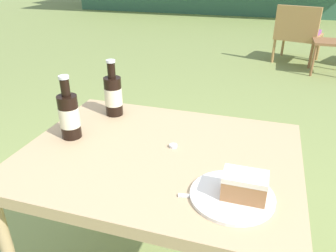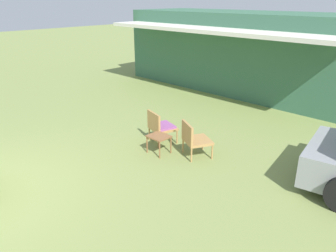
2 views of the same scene
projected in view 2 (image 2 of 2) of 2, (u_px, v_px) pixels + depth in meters
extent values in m
cube|color=#38664C|center=(243.00, 51.00, 12.13)|extent=(8.86, 3.04, 2.76)
cube|color=silver|center=(209.00, 30.00, 10.39)|extent=(8.41, 1.20, 0.12)
cylinder|color=#B2844C|center=(177.00, 137.00, 7.73)|extent=(0.04, 0.04, 0.32)
cylinder|color=#B2844C|center=(166.00, 130.00, 8.14)|extent=(0.04, 0.04, 0.32)
cylinder|color=#B2844C|center=(159.00, 141.00, 7.51)|extent=(0.04, 0.04, 0.32)
cylinder|color=#B2844C|center=(149.00, 134.00, 7.92)|extent=(0.04, 0.04, 0.32)
cube|color=#B2844C|center=(163.00, 128.00, 7.75)|extent=(0.68, 0.67, 0.06)
cube|color=#B2844C|center=(154.00, 121.00, 7.56)|extent=(0.55, 0.20, 0.39)
cube|color=#995193|center=(163.00, 126.00, 7.73)|extent=(0.61, 0.57, 0.05)
cylinder|color=#B2844C|center=(212.00, 152.00, 6.98)|extent=(0.04, 0.04, 0.32)
cylinder|color=#B2844C|center=(203.00, 143.00, 7.43)|extent=(0.04, 0.04, 0.32)
cylinder|color=#B2844C|center=(191.00, 155.00, 6.84)|extent=(0.04, 0.04, 0.32)
cylinder|color=#B2844C|center=(183.00, 145.00, 7.29)|extent=(0.04, 0.04, 0.32)
cube|color=#B2844C|center=(198.00, 141.00, 7.06)|extent=(0.74, 0.73, 0.06)
cube|color=#B2844C|center=(187.00, 132.00, 6.91)|extent=(0.52, 0.31, 0.39)
cube|color=brown|center=(159.00, 136.00, 7.17)|extent=(0.45, 0.40, 0.03)
cylinder|color=brown|center=(147.00, 145.00, 7.26)|extent=(0.03, 0.03, 0.39)
cylinder|color=brown|center=(160.00, 150.00, 7.00)|extent=(0.03, 0.03, 0.39)
cylinder|color=brown|center=(158.00, 140.00, 7.49)|extent=(0.03, 0.03, 0.39)
cylinder|color=brown|center=(171.00, 145.00, 7.23)|extent=(0.03, 0.03, 0.39)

